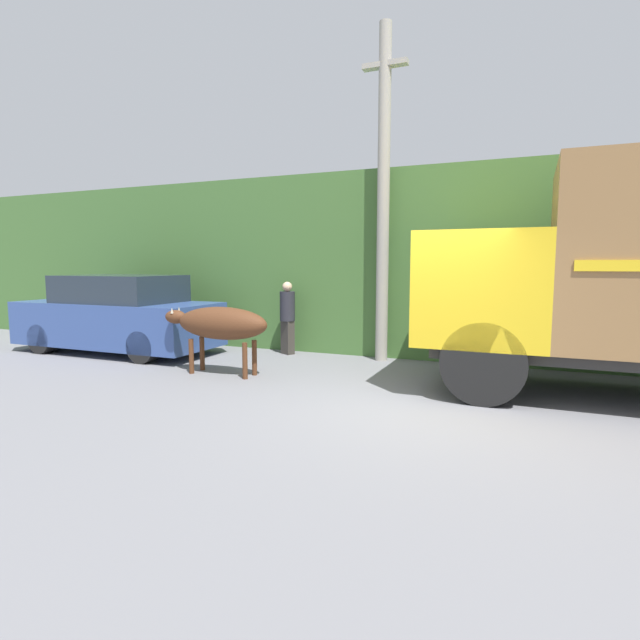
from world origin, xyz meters
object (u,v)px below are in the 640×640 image
parked_suv (118,315)px  utility_pole (383,192)px  pedestrian_on_hill (287,315)px  brown_cow (220,324)px

parked_suv → utility_pole: bearing=14.2°
pedestrian_on_hill → brown_cow: bearing=112.9°
pedestrian_on_hill → utility_pole: utility_pole is taller
parked_suv → pedestrian_on_hill: size_ratio=2.89×
parked_suv → pedestrian_on_hill: parked_suv is taller
pedestrian_on_hill → parked_suv: bearing=47.4°
brown_cow → parked_suv: 3.57m
brown_cow → pedestrian_on_hill: bearing=76.1°
brown_cow → pedestrian_on_hill: pedestrian_on_hill is taller
brown_cow → utility_pole: 4.17m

